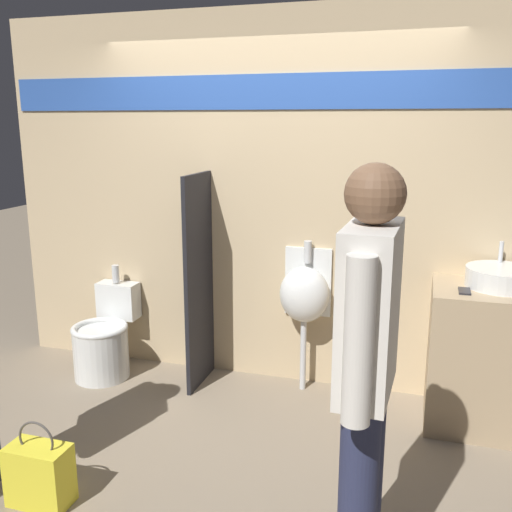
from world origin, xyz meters
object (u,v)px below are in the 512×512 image
sink_basin (502,277)px  urinal_near_counter (305,294)px  cell_phone (464,291)px  toilet (104,342)px  shopping_bag (40,474)px  person_in_vest (367,363)px

sink_basin → urinal_near_counter: size_ratio=0.40×
cell_phone → toilet: cell_phone is taller
sink_basin → toilet: sink_basin is taller
shopping_bag → cell_phone: bearing=33.8°
cell_phone → urinal_near_counter: size_ratio=0.13×
toilet → person_in_vest: bearing=-34.4°
urinal_near_counter → person_in_vest: bearing=-70.2°
sink_basin → person_in_vest: bearing=-113.3°
person_in_vest → shopping_bag: bearing=92.7°
urinal_near_counter → person_in_vest: person_in_vest is taller
person_in_vest → shopping_bag: size_ratio=3.84×
urinal_near_counter → person_in_vest: size_ratio=0.62×
person_in_vest → cell_phone: bearing=-15.5°
sink_basin → shopping_bag: size_ratio=0.94×
toilet → sink_basin: bearing=2.1°
urinal_near_counter → shopping_bag: urinal_near_counter is taller
sink_basin → cell_phone: size_ratio=3.11×
cell_phone → person_in_vest: 1.45m
toilet → person_in_vest: size_ratio=0.46×
cell_phone → urinal_near_counter: (-1.05, 0.29, -0.20)m
sink_basin → toilet: size_ratio=0.53×
toilet → shopping_bag: toilet is taller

